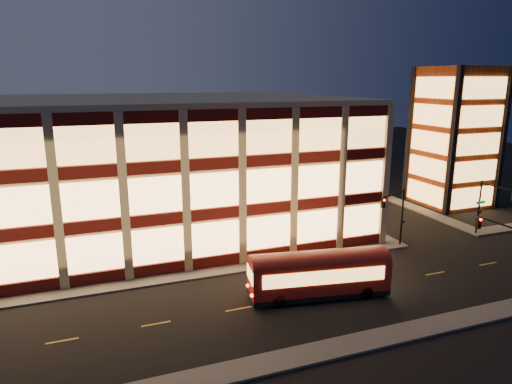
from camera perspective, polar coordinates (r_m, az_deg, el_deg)
name	(u,v)px	position (r m, az deg, el deg)	size (l,w,h in m)	color
ground	(170,284)	(38.93, -10.75, -11.23)	(200.00, 200.00, 0.00)	black
sidewalk_office_south	(131,284)	(39.50, -15.38, -11.00)	(54.00, 2.00, 0.15)	#514F4C
sidewalk_office_east	(319,205)	(61.40, 7.91, -1.64)	(2.00, 30.00, 0.15)	#514F4C
sidewalk_tower_west	(388,198)	(67.21, 16.19, -0.71)	(2.00, 30.00, 0.15)	#514F4C
sidewalk_near	(211,377)	(27.84, -5.68, -22.00)	(100.00, 2.00, 0.15)	#514F4C
office_building	(113,165)	(52.67, -17.48, 3.27)	(50.45, 30.45, 14.50)	tan
stair_tower	(454,137)	(65.68, 23.55, 6.29)	(8.60, 8.60, 18.00)	#8C3814
traffic_signal_far	(396,209)	(46.39, 17.05, -2.06)	(3.79, 1.87, 6.00)	black
traffic_signal_right	(491,201)	(53.34, 27.30, -0.99)	(1.20, 4.37, 6.00)	black
traffic_signal_near	(503,246)	(39.49, 28.52, -5.92)	(0.32, 4.45, 6.00)	black
trolley_bus	(319,272)	(35.85, 7.88, -9.84)	(11.04, 4.41, 3.64)	#981208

